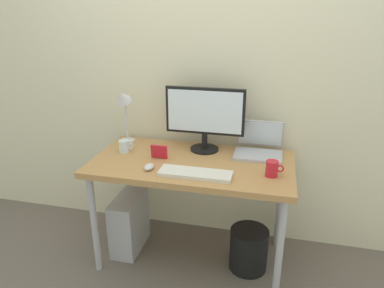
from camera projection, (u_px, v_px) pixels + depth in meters
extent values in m
plane|color=#665B51|center=(192.00, 255.00, 2.58)|extent=(6.00, 6.00, 0.00)
cube|color=beige|center=(205.00, 68.00, 2.48)|extent=(4.40, 0.04, 2.60)
cube|color=#B7844C|center=(192.00, 164.00, 2.31)|extent=(1.31, 0.69, 0.04)
cylinder|color=#B2B2B7|center=(94.00, 224.00, 2.32)|extent=(0.04, 0.04, 0.72)
cylinder|color=#B2B2B7|center=(279.00, 251.00, 2.06)|extent=(0.04, 0.04, 0.72)
cylinder|color=#B2B2B7|center=(128.00, 186.00, 2.84)|extent=(0.04, 0.04, 0.72)
cylinder|color=#B2B2B7|center=(280.00, 203.00, 2.58)|extent=(0.04, 0.04, 0.72)
cylinder|color=black|center=(204.00, 149.00, 2.49)|extent=(0.20, 0.20, 0.01)
cylinder|color=black|center=(205.00, 141.00, 2.47)|extent=(0.04, 0.04, 0.11)
cube|color=black|center=(205.00, 111.00, 2.39)|extent=(0.55, 0.03, 0.32)
cube|color=white|center=(204.00, 112.00, 2.37)|extent=(0.51, 0.01, 0.29)
cube|color=#B2B2B7|center=(258.00, 155.00, 2.37)|extent=(0.32, 0.22, 0.02)
cube|color=#B2B2B7|center=(260.00, 133.00, 2.46)|extent=(0.32, 0.07, 0.20)
cube|color=white|center=(260.00, 133.00, 2.45)|extent=(0.30, 0.06, 0.18)
cylinder|color=silver|center=(128.00, 141.00, 2.65)|extent=(0.11, 0.11, 0.01)
cylinder|color=silver|center=(126.00, 120.00, 2.59)|extent=(0.02, 0.02, 0.31)
cone|color=silver|center=(122.00, 97.00, 2.49)|extent=(0.11, 0.14, 0.13)
cube|color=silver|center=(195.00, 174.00, 2.10)|extent=(0.44, 0.14, 0.02)
ellipsoid|color=silver|center=(149.00, 167.00, 2.18)|extent=(0.06, 0.09, 0.03)
cylinder|color=red|center=(272.00, 169.00, 2.08)|extent=(0.07, 0.07, 0.10)
torus|color=red|center=(280.00, 169.00, 2.07)|extent=(0.05, 0.01, 0.05)
cylinder|color=silver|center=(124.00, 146.00, 2.44)|extent=(0.07, 0.07, 0.08)
torus|color=silver|center=(131.00, 146.00, 2.43)|extent=(0.05, 0.01, 0.05)
cube|color=red|center=(159.00, 152.00, 2.33)|extent=(0.11, 0.03, 0.09)
cube|color=#B2B2B7|center=(129.00, 223.00, 2.60)|extent=(0.18, 0.36, 0.42)
cylinder|color=black|center=(249.00, 249.00, 2.41)|extent=(0.26, 0.26, 0.30)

